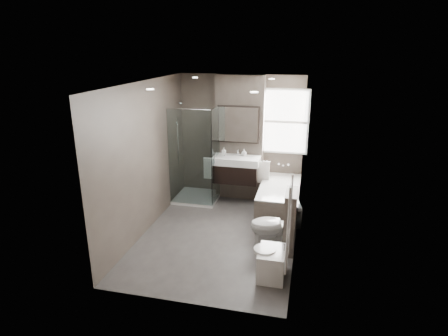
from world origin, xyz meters
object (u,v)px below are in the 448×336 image
(bathtub, at_px, (279,198))
(toilet, at_px, (275,226))
(vanity, at_px, (236,169))
(bidet, at_px, (271,263))

(bathtub, height_order, toilet, toilet)
(vanity, relative_size, bathtub, 0.59)
(vanity, height_order, toilet, vanity)
(bathtub, xyz_separation_m, bidet, (0.09, -2.16, -0.10))
(toilet, relative_size, bidet, 1.46)
(bathtub, distance_m, toilet, 1.35)
(bathtub, height_order, bidet, bathtub)
(vanity, distance_m, bathtub, 1.07)
(bathtub, relative_size, bidet, 2.97)
(toilet, distance_m, bidet, 0.84)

